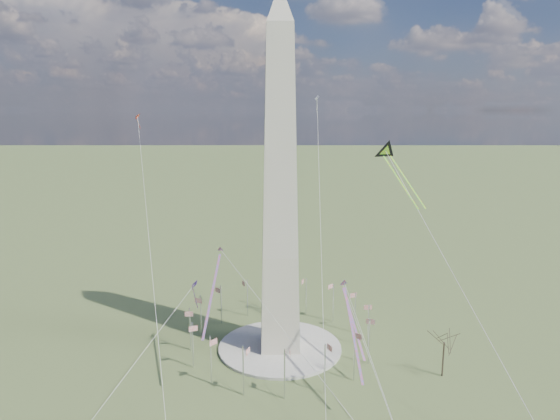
{
  "coord_description": "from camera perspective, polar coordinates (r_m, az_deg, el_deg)",
  "views": [
    {
      "loc": [
        -5.79,
        -135.52,
        68.63
      ],
      "look_at": [
        0.03,
        0.0,
        41.51
      ],
      "focal_mm": 32.0,
      "sensor_mm": 36.0,
      "label": 1
    }
  ],
  "objects": [
    {
      "name": "ground",
      "position": [
        152.02,
        -0.01,
        -15.53
      ],
      "size": [
        2000.0,
        2000.0,
        0.0
      ],
      "primitive_type": "plane",
      "color": "#4B6331",
      "rests_on": "ground"
    },
    {
      "name": "kite_streamer_mid",
      "position": [
        131.5,
        -7.45,
        -7.7
      ],
      "size": [
        4.23,
        23.98,
        16.48
      ],
      "rotation": [
        0.0,
        0.0,
        3.02
      ],
      "color": "red",
      "rests_on": "ground"
    },
    {
      "name": "washington_monument",
      "position": [
        137.21,
        -0.01,
        2.64
      ],
      "size": [
        15.56,
        15.56,
        100.0
      ],
      "color": "beige",
      "rests_on": "plaza"
    },
    {
      "name": "kite_small_red",
      "position": [
        178.97,
        -15.96,
        10.12
      ],
      "size": [
        1.68,
        2.41,
        5.01
      ],
      "rotation": [
        0.0,
        0.0,
        2.38
      ],
      "color": "red",
      "rests_on": "ground"
    },
    {
      "name": "flagpole_ring",
      "position": [
        148.88,
        -0.01,
        -13.03
      ],
      "size": [
        54.4,
        54.4,
        13.0
      ],
      "color": "silver",
      "rests_on": "ground"
    },
    {
      "name": "kite_streamer_left",
      "position": [
        128.02,
        7.98,
        -11.7
      ],
      "size": [
        2.29,
        24.34,
        16.71
      ],
      "rotation": [
        0.0,
        0.0,
        3.16
      ],
      "color": "red",
      "rests_on": "ground"
    },
    {
      "name": "plaza",
      "position": [
        151.84,
        -0.01,
        -15.4
      ],
      "size": [
        36.0,
        36.0,
        0.8
      ],
      "primitive_type": "cylinder",
      "color": "#BAB3AA",
      "rests_on": "ground"
    },
    {
      "name": "kite_streamer_right",
      "position": [
        142.31,
        7.99,
        -11.23
      ],
      "size": [
        3.92,
        20.86,
        14.35
      ],
      "rotation": [
        0.0,
        0.0,
        3.27
      ],
      "color": "red",
      "rests_on": "ground"
    },
    {
      "name": "kite_diamond_purple",
      "position": [
        144.83,
        -9.74,
        -8.74
      ],
      "size": [
        1.62,
        2.82,
        8.89
      ],
      "rotation": [
        0.0,
        0.0,
        2.78
      ],
      "color": "#3C1A77",
      "rests_on": "ground"
    },
    {
      "name": "kite_delta_black",
      "position": [
        148.15,
        12.21,
        6.23
      ],
      "size": [
        11.13,
        20.98,
        17.12
      ],
      "rotation": [
        0.0,
        0.0,
        3.45
      ],
      "color": "black",
      "rests_on": "ground"
    },
    {
      "name": "kite_small_white",
      "position": [
        174.78,
        4.24,
        12.52
      ],
      "size": [
        1.53,
        1.91,
        5.01
      ],
      "rotation": [
        0.0,
        0.0,
        2.97
      ],
      "color": "silver",
      "rests_on": "ground"
    },
    {
      "name": "tree_near",
      "position": [
        140.29,
        18.28,
        -13.93
      ],
      "size": [
        8.15,
        8.15,
        14.27
      ],
      "color": "#433929",
      "rests_on": "ground"
    }
  ]
}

